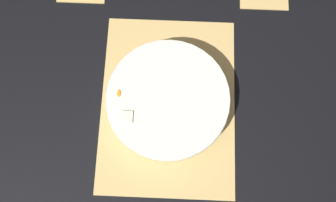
% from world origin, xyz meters
% --- Properties ---
extents(ground_plane, '(6.00, 6.00, 0.00)m').
position_xyz_m(ground_plane, '(0.00, 0.00, 0.00)').
color(ground_plane, black).
extents(bamboo_mat_center, '(0.47, 0.34, 0.01)m').
position_xyz_m(bamboo_mat_center, '(0.00, 0.00, 0.00)').
color(bamboo_mat_center, tan).
rests_on(bamboo_mat_center, ground_plane).
extents(fruit_salad_bowl, '(0.30, 0.30, 0.07)m').
position_xyz_m(fruit_salad_bowl, '(0.00, -0.00, 0.04)').
color(fruit_salad_bowl, silver).
rests_on(fruit_salad_bowl, bamboo_mat_center).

